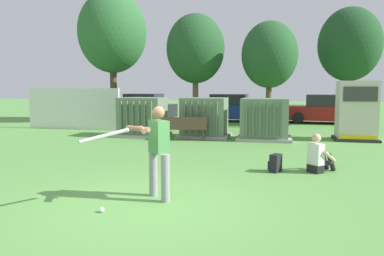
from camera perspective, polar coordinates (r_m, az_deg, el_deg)
The scene contains 18 objects.
ground_plane at distance 6.96m, azimuth -7.01°, elevation -11.36°, with size 96.00×96.00×0.00m, color #5B9947.
fence_panel at distance 19.40m, azimuth -17.39°, elevation 2.79°, with size 4.80×0.12×2.00m, color white.
transformer_west at distance 16.12m, azimuth -7.44°, elevation 1.60°, with size 2.10×1.70×1.62m.
transformer_mid_west at distance 15.68m, azimuth 1.86°, elevation 1.52°, with size 2.10×1.70×1.62m.
transformer_mid_east at distance 15.13m, azimuth 10.84°, elevation 1.23°, with size 2.10×1.70×1.62m.
generator_enclosure at distance 16.02m, azimuth 23.45°, elevation 2.35°, with size 1.60×1.40×2.30m.
park_bench at distance 14.68m, azimuth -1.26°, elevation 0.19°, with size 1.84×0.67×0.92m.
batter at distance 7.04m, azimuth -5.40°, elevation -2.97°, with size 1.30×1.33×1.74m.
sports_ball at distance 6.68m, azimuth -13.41°, elevation -11.85°, with size 0.09×0.09×0.09m, color white.
seated_spectator at distance 9.82m, azimuth 18.46°, elevation -4.15°, with size 0.75×0.73×0.96m.
backpack at distance 9.60m, azimuth 12.38°, elevation -5.20°, with size 0.35×0.37×0.44m.
tree_left at distance 23.12m, azimuth -11.87°, elevation 13.84°, with size 3.95×3.95×7.54m.
tree_center_left at distance 20.65m, azimuth 0.53°, elevation 11.77°, with size 3.10×3.10×5.92m.
tree_center_right at distance 19.53m, azimuth 11.57°, elevation 10.69°, with size 2.77×2.77×5.29m.
tree_right at distance 22.03m, azimuth 22.59°, elevation 11.47°, with size 3.25×3.25×6.21m.
parked_car_leftmost at distance 24.12m, azimuth -7.48°, elevation 3.08°, with size 4.33×2.20×1.62m.
parked_car_left_of_center at distance 22.90m, azimuth 5.35°, elevation 2.93°, with size 4.27×2.06×1.62m.
parked_car_right_of_center at distance 22.74m, azimuth 19.16°, elevation 2.58°, with size 4.36×2.26×1.62m.
Camera 1 is at (2.28, -6.23, 2.11)m, focal length 35.52 mm.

